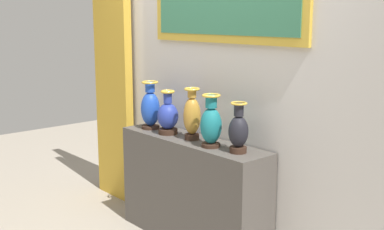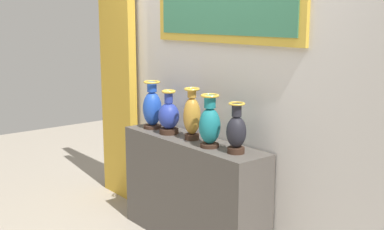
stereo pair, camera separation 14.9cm
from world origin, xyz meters
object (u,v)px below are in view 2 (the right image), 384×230
(vase_teal, at_px, (210,124))
(vase_onyx, at_px, (236,131))
(vase_sapphire, at_px, (152,108))
(vase_cobalt, at_px, (169,116))
(vase_ochre, at_px, (192,116))

(vase_teal, height_order, vase_onyx, vase_teal)
(vase_sapphire, bearing_deg, vase_cobalt, -2.25)
(vase_sapphire, height_order, vase_teal, vase_sapphire)
(vase_teal, xyz_separation_m, vase_onyx, (0.24, 0.04, -0.02))
(vase_sapphire, distance_m, vase_teal, 0.77)
(vase_sapphire, relative_size, vase_onyx, 1.13)
(vase_teal, distance_m, vase_onyx, 0.24)
(vase_sapphire, distance_m, vase_ochre, 0.52)
(vase_ochre, distance_m, vase_teal, 0.26)
(vase_cobalt, height_order, vase_ochre, vase_ochre)
(vase_sapphire, xyz_separation_m, vase_cobalt, (0.25, -0.01, -0.03))
(vase_cobalt, bearing_deg, vase_teal, -2.13)
(vase_sapphire, xyz_separation_m, vase_onyx, (1.01, 0.01, -0.02))
(vase_cobalt, bearing_deg, vase_sapphire, 177.75)
(vase_ochre, relative_size, vase_teal, 1.04)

